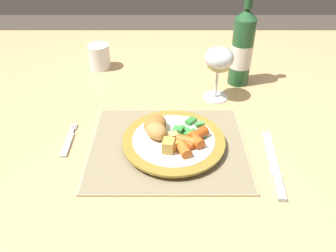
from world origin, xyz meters
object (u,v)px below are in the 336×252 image
dining_table (165,121)px  wine_glass (219,61)px  dinner_plate (174,142)px  table_knife (275,169)px  drinking_cup (100,56)px  fork (69,142)px  bottle (242,48)px

dining_table → wine_glass: bearing=2.8°
dinner_plate → wine_glass: bearing=60.9°
dinner_plate → table_knife: bearing=-18.8°
table_knife → wine_glass: (-0.09, 0.29, 0.11)m
dinner_plate → drinking_cup: 0.46m
dining_table → drinking_cup: 0.31m
dinner_plate → drinking_cup: size_ratio=2.99×
dining_table → dinner_plate: 0.23m
fork → dinner_plate: bearing=-3.8°
dinner_plate → fork: 0.25m
dining_table → drinking_cup: bearing=137.5°
dinner_plate → fork: size_ratio=1.91×
dining_table → table_knife: bearing=-50.1°
drinking_cup → table_knife: bearing=-46.8°
fork → wine_glass: size_ratio=0.81×
wine_glass → drinking_cup: wine_glass is taller
fork → drinking_cup: drinking_cup is taller
drinking_cup → fork: bearing=-91.8°
fork → wine_glass: bearing=28.7°
bottle → drinking_cup: bearing=167.2°
bottle → drinking_cup: (-0.43, 0.10, -0.07)m
dining_table → drinking_cup: drinking_cup is taller
drinking_cup → dinner_plate: bearing=-59.9°
dining_table → fork: fork is taller
dinner_plate → fork: dinner_plate is taller
dining_table → dinner_plate: (0.02, -0.21, 0.09)m
table_knife → wine_glass: size_ratio=1.45×
wine_glass → bottle: bottle is taller
dinner_plate → wine_glass: 0.26m
dinner_plate → bottle: 0.37m
fork → table_knife: 0.47m
fork → drinking_cup: (0.01, 0.39, 0.04)m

